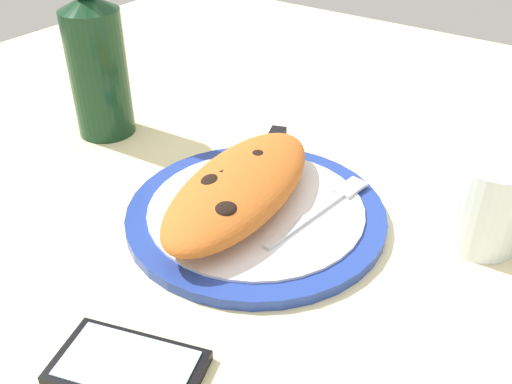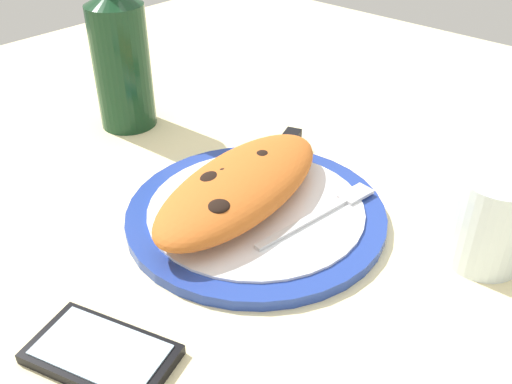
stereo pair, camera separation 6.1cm
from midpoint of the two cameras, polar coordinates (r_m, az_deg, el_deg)
ground_plane at (r=63.89cm, az=-2.74°, el=-3.84°), size 150.00×150.00×3.00cm
plate at (r=62.56cm, az=-2.79°, el=-2.23°), size 28.60×28.60×1.52cm
calzone at (r=61.29cm, az=-4.50°, el=0.43°), size 27.06×14.54×4.65cm
fork at (r=62.17cm, az=4.30°, el=-1.42°), size 16.84×3.59×0.40cm
knife at (r=69.77cm, az=-1.54°, el=3.22°), size 22.16×9.83×1.20cm
smartphone at (r=49.16cm, az=-16.44°, el=-16.76°), size 10.01×13.46×1.16cm
water_glass at (r=60.64cm, az=19.56°, el=-1.79°), size 7.46×7.46×9.56cm
wine_bottle at (r=80.21cm, az=-17.90°, el=12.30°), size 7.81×7.81×26.35cm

